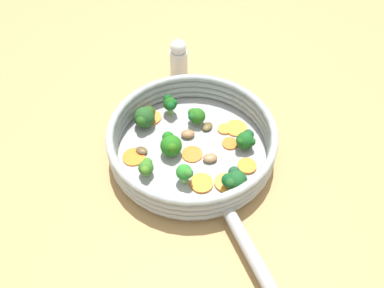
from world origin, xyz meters
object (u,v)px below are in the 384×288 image
carrot_slice_1 (192,154)px  broccoli_floret_2 (171,145)px  broccoli_floret_3 (170,104)px  carrot_slice_8 (247,166)px  mushroom_piece_2 (188,134)px  mushroom_piece_1 (142,151)px  broccoli_floret_6 (185,173)px  carrot_slice_0 (230,143)px  broccoli_floret_4 (196,116)px  salt_shaker (179,58)px  carrot_slice_4 (202,183)px  broccoli_floret_1 (145,116)px  broccoli_floret_0 (234,180)px  carrot_slice_7 (152,118)px  broccoli_floret_5 (146,167)px  skillet (192,151)px  carrot_slice_6 (134,157)px  mushroom_piece_0 (207,127)px  carrot_slice_2 (225,183)px  carrot_slice_5 (235,127)px  broccoli_floret_7 (246,140)px  mushroom_piece_3 (210,158)px  carrot_slice_3 (224,129)px

carrot_slice_1 → broccoli_floret_2: bearing=-124.4°
broccoli_floret_2 → broccoli_floret_3: 0.11m
carrot_slice_8 → mushroom_piece_2: bearing=-154.9°
carrot_slice_8 → mushroom_piece_1: size_ratio=1.48×
broccoli_floret_3 → broccoli_floret_6: bearing=-19.9°
carrot_slice_0 → broccoli_floret_6: size_ratio=0.71×
broccoli_floret_4 → salt_shaker: salt_shaker is taller
carrot_slice_4 → broccoli_floret_4: size_ratio=1.12×
broccoli_floret_1 → salt_shaker: size_ratio=0.51×
broccoli_floret_1 → salt_shaker: 0.19m
salt_shaker → broccoli_floret_0: bearing=-13.0°
carrot_slice_7 → broccoli_floret_5: bearing=-29.7°
mushroom_piece_1 → carrot_slice_4: bearing=26.8°
skillet → broccoli_floret_4: 0.08m
carrot_slice_8 → carrot_slice_6: bearing=-126.6°
broccoli_floret_6 → mushroom_piece_0: (-0.09, 0.11, -0.02)m
carrot_slice_1 → mushroom_piece_0: size_ratio=1.57×
carrot_slice_2 → broccoli_floret_6: size_ratio=0.93×
carrot_slice_5 → broccoli_floret_7: bearing=-15.1°
skillet → broccoli_floret_7: bearing=61.7°
broccoli_floret_6 → carrot_slice_5: bearing=112.4°
carrot_slice_1 → carrot_slice_7: carrot_slice_7 is taller
broccoli_floret_2 → broccoli_floret_7: 0.15m
mushroom_piece_0 → mushroom_piece_3: mushroom_piece_3 is taller
carrot_slice_5 → carrot_slice_8: carrot_slice_8 is taller
broccoli_floret_5 → mushroom_piece_0: 0.17m
carrot_slice_6 → broccoli_floret_3: size_ratio=1.00×
mushroom_piece_2 → broccoli_floret_3: bearing=179.2°
broccoli_floret_3 → broccoli_floret_6: (0.17, -0.06, -0.00)m
carrot_slice_6 → mushroom_piece_2: 0.12m
carrot_slice_7 → mushroom_piece_1: bearing=-38.4°
broccoli_floret_0 → mushroom_piece_1: broccoli_floret_0 is taller
mushroom_piece_0 → mushroom_piece_3: 0.08m
carrot_slice_1 → carrot_slice_3: size_ratio=1.44×
carrot_slice_4 → broccoli_floret_4: broccoli_floret_4 is taller
broccoli_floret_2 → mushroom_piece_1: (-0.03, -0.05, -0.02)m
carrot_slice_7 → salt_shaker: salt_shaker is taller
carrot_slice_7 → carrot_slice_8: (0.21, 0.10, 0.00)m
carrot_slice_1 → carrot_slice_6: (-0.05, -0.10, 0.00)m
carrot_slice_7 → broccoli_floret_5: (0.13, -0.07, 0.02)m
broccoli_floret_7 → broccoli_floret_3: bearing=-152.6°
carrot_slice_7 → carrot_slice_4: bearing=1.3°
broccoli_floret_1 → mushroom_piece_1: bearing=-33.0°
carrot_slice_1 → carrot_slice_8: 0.11m
broccoli_floret_4 → carrot_slice_0: bearing=19.0°
broccoli_floret_6 → broccoli_floret_0: bearing=50.6°
carrot_slice_6 → mushroom_piece_0: bearing=87.5°
mushroom_piece_2 → broccoli_floret_6: bearing=-32.6°
carrot_slice_1 → mushroom_piece_2: bearing=160.1°
carrot_slice_6 → broccoli_floret_6: 0.12m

